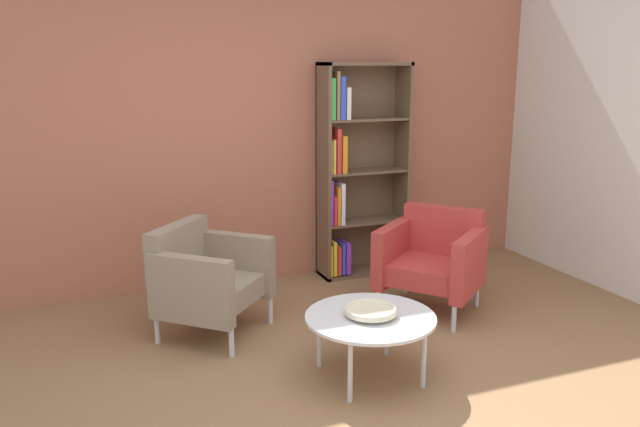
# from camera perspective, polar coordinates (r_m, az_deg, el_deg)

# --- Properties ---
(ground_plane) EXTENTS (8.32, 8.32, 0.00)m
(ground_plane) POSITION_cam_1_polar(r_m,az_deg,el_deg) (3.73, 3.50, -17.35)
(ground_plane) COLOR olive
(brick_back_panel) EXTENTS (6.40, 0.12, 2.90)m
(brick_back_panel) POSITION_cam_1_polar(r_m,az_deg,el_deg) (5.55, -7.19, 8.55)
(brick_back_panel) COLOR #B2664C
(brick_back_panel) RESTS_ON ground_plane
(bookshelf_tall) EXTENTS (0.80, 0.30, 1.90)m
(bookshelf_tall) POSITION_cam_1_polar(r_m,az_deg,el_deg) (5.74, 3.03, 3.72)
(bookshelf_tall) COLOR brown
(bookshelf_tall) RESTS_ON ground_plane
(coffee_table_low) EXTENTS (0.80, 0.80, 0.40)m
(coffee_table_low) POSITION_cam_1_polar(r_m,az_deg,el_deg) (3.97, 4.49, -9.43)
(coffee_table_low) COLOR silver
(coffee_table_low) RESTS_ON ground_plane
(decorative_bowl) EXTENTS (0.32, 0.32, 0.05)m
(decorative_bowl) POSITION_cam_1_polar(r_m,az_deg,el_deg) (3.94, 4.51, -8.57)
(decorative_bowl) COLOR beige
(decorative_bowl) RESTS_ON coffee_table_low
(armchair_near_window) EXTENTS (0.94, 0.95, 0.78)m
(armchair_near_window) POSITION_cam_1_polar(r_m,az_deg,el_deg) (5.08, 9.99, -3.92)
(armchair_near_window) COLOR #B73833
(armchair_near_window) RESTS_ON ground_plane
(armchair_spare_guest) EXTENTS (0.95, 0.95, 0.78)m
(armchair_spare_guest) POSITION_cam_1_polar(r_m,az_deg,el_deg) (4.64, -10.07, -5.57)
(armchair_spare_guest) COLOR gray
(armchair_spare_guest) RESTS_ON ground_plane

